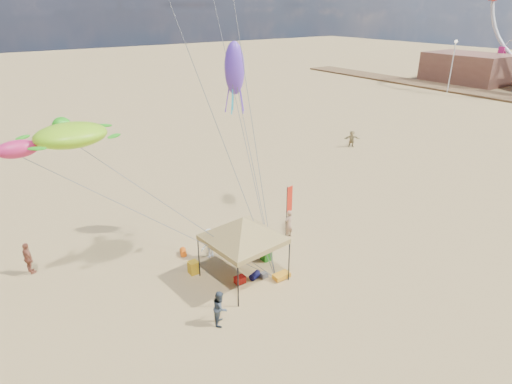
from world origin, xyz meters
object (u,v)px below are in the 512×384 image
Objects in this scene: person_near_b at (220,307)px; person_far_a at (28,258)px; cooler_blue at (252,241)px; chair_green at (266,254)px; beach_cart at (282,276)px; person_near_c at (210,243)px; feather_flag at (289,203)px; lamp_north at (453,58)px; cooler_red at (240,280)px; person_far_c at (352,139)px; chair_yellow at (193,267)px; person_near_a at (288,224)px; canopy_tent at (243,220)px.

person_near_b is 0.92× the size of person_far_a.
chair_green reaches higher than cooler_blue.
beach_cart is at bearing -102.43° from chair_green.
beach_cart is (-0.81, -3.89, 0.01)m from cooler_blue.
person_near_c reaches higher than person_near_b.
cooler_blue is at bearing 78.19° from beach_cart.
person_far_a is (-14.00, 4.71, -1.30)m from feather_flag.
lamp_north is at bearing -168.52° from person_near_c.
feather_flag reaches higher than cooler_red.
person_far_a reaches higher than person_far_c.
person_near_b is at bearing -148.97° from feather_flag.
chair_yellow is (-6.82, -0.35, -1.87)m from feather_flag.
person_far_c is at bearing -160.22° from person_near_a.
canopy_tent is at bearing -13.41° from person_near_b.
person_near_b is (-4.82, -3.05, 0.50)m from chair_green.
person_near_b reaches higher than chair_green.
feather_flag is 6.20m from cooler_red.
person_near_a is 56.93m from lamp_north.
chair_green is 0.78× the size of beach_cart.
feather_flag is at bearing -121.99° from person_far_a.
person_near_a is at bearing -123.04° from person_far_a.
person_near_a is 1.08× the size of person_near_b.
person_near_c is at bearing 176.41° from cooler_blue.
person_near_c is (-0.43, 2.83, -2.58)m from canopy_tent.
cooler_blue is at bearing 167.20° from person_near_c.
cooler_blue is 2.49m from person_near_a.
person_far_a is (-10.73, 8.23, 0.72)m from beach_cart.
lamp_north is (55.25, 25.70, 5.32)m from beach_cart.
lamp_north is at bearing 24.94° from beach_cart.
cooler_red is 0.32× the size of person_far_c.
canopy_tent is at bearing 11.15° from person_near_a.
feather_flag is 56.60m from lamp_north.
chair_yellow reaches higher than cooler_red.
canopy_tent is at bearing -131.99° from cooler_blue.
person_near_c reaches higher than beach_cart.
chair_green is at bearing -156.59° from lamp_north.
chair_green is at bearing -151.34° from feather_flag.
feather_flag reaches higher than person_near_b.
cooler_blue is 0.60× the size of beach_cart.
person_far_a is at bearing -34.77° from person_near_c.
canopy_tent is at bearing -44.56° from chair_yellow.
chair_green is 1.00× the size of chair_yellow.
person_near_b is 5.67m from person_near_c.
person_near_c is at bearing 12.27° from person_near_b.
person_near_a is at bearing 23.65° from canopy_tent.
feather_flag reaches higher than person_near_a.
beach_cart is 0.11× the size of lamp_north.
cooler_blue is 21.90m from person_far_c.
feather_flag is 7.08m from chair_yellow.
cooler_blue is 0.32× the size of person_far_c.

